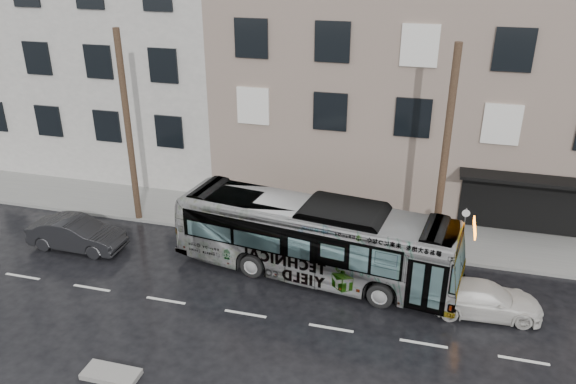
# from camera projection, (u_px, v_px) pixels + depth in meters

# --- Properties ---
(ground) EXTENTS (120.00, 120.00, 0.00)m
(ground) POSITION_uv_depth(u_px,v_px,m) (266.00, 278.00, 22.79)
(ground) COLOR black
(ground) RESTS_ON ground
(sidewalk) EXTENTS (90.00, 3.60, 0.15)m
(sidewalk) POSITION_uv_depth(u_px,v_px,m) (296.00, 222.00, 27.07)
(sidewalk) COLOR gray
(sidewalk) RESTS_ON ground
(building_taupe) EXTENTS (20.00, 12.00, 11.00)m
(building_taupe) POSITION_uv_depth(u_px,v_px,m) (421.00, 81.00, 30.51)
(building_taupe) COLOR gray
(building_taupe) RESTS_ON ground
(building_grey) EXTENTS (26.00, 15.00, 16.00)m
(building_grey) POSITION_uv_depth(u_px,v_px,m) (63.00, 16.00, 36.27)
(building_grey) COLOR beige
(building_grey) RESTS_ON ground
(utility_pole_front) EXTENTS (0.30, 0.30, 9.00)m
(utility_pole_front) POSITION_uv_depth(u_px,v_px,m) (445.00, 158.00, 22.23)
(utility_pole_front) COLOR #4C3726
(utility_pole_front) RESTS_ON sidewalk
(utility_pole_rear) EXTENTS (0.30, 0.30, 9.00)m
(utility_pole_rear) POSITION_uv_depth(u_px,v_px,m) (128.00, 129.00, 25.56)
(utility_pole_rear) COLOR #4C3726
(utility_pole_rear) RESTS_ON sidewalk
(sign_post) EXTENTS (0.06, 0.06, 2.40)m
(sign_post) POSITION_uv_depth(u_px,v_px,m) (463.00, 234.00, 23.33)
(sign_post) COLOR slate
(sign_post) RESTS_ON sidewalk
(bus) EXTENTS (11.85, 4.26, 3.23)m
(bus) POSITION_uv_depth(u_px,v_px,m) (315.00, 239.00, 22.42)
(bus) COLOR #B2B2B2
(bus) RESTS_ON ground
(white_sedan) EXTENTS (4.33, 2.06, 1.22)m
(white_sedan) POSITION_uv_depth(u_px,v_px,m) (483.00, 299.00, 20.41)
(white_sedan) COLOR silver
(white_sedan) RESTS_ON ground
(dark_sedan) EXTENTS (4.29, 1.52, 1.41)m
(dark_sedan) POSITION_uv_depth(u_px,v_px,m) (77.00, 234.00, 24.71)
(dark_sedan) COLOR black
(dark_sedan) RESTS_ON ground
(slush_pile) EXTENTS (1.80, 0.80, 0.18)m
(slush_pile) POSITION_uv_depth(u_px,v_px,m) (111.00, 374.00, 17.60)
(slush_pile) COLOR gray
(slush_pile) RESTS_ON ground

